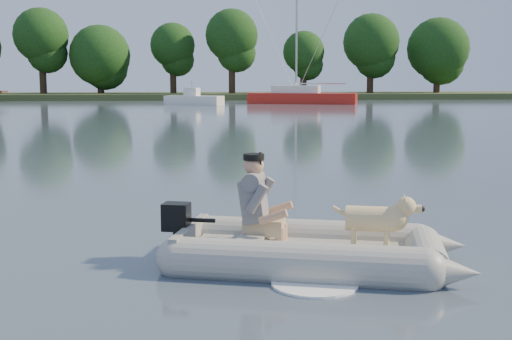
{
  "coord_description": "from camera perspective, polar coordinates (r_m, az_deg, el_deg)",
  "views": [
    {
      "loc": [
        -0.67,
        -7.15,
        2.07
      ],
      "look_at": [
        0.27,
        2.07,
        0.75
      ],
      "focal_mm": 45.0,
      "sensor_mm": 36.0,
      "label": 1
    }
  ],
  "objects": [
    {
      "name": "water",
      "position": [
        7.47,
        -0.46,
        -7.97
      ],
      "size": [
        160.0,
        160.0,
        0.0
      ],
      "primitive_type": "plane",
      "color": "slate",
      "rests_on": "ground"
    },
    {
      "name": "motorboat",
      "position": [
        52.34,
        -5.53,
        6.79
      ],
      "size": [
        5.12,
        3.6,
        2.02
      ],
      "primitive_type": null,
      "rotation": [
        0.0,
        0.0,
        -0.41
      ],
      "color": "white",
      "rests_on": "water"
    },
    {
      "name": "dog",
      "position": [
        7.19,
        10.13,
        -4.67
      ],
      "size": [
        0.94,
        0.55,
        0.59
      ],
      "primitive_type": null,
      "rotation": [
        0.0,
        0.0,
        -0.28
      ],
      "color": "tan",
      "rests_on": "dinghy"
    },
    {
      "name": "outboard_motor",
      "position": [
        7.51,
        -7.07,
        -5.61
      ],
      "size": [
        0.46,
        0.37,
        0.75
      ],
      "primitive_type": null,
      "rotation": [
        0.0,
        0.0,
        -0.28
      ],
      "color": "black",
      "rests_on": "dinghy"
    },
    {
      "name": "sailboat",
      "position": [
        54.87,
        4.06,
        6.48
      ],
      "size": [
        9.45,
        5.45,
        12.45
      ],
      "rotation": [
        0.0,
        0.0,
        -0.32
      ],
      "color": "#B21D14",
      "rests_on": "water"
    },
    {
      "name": "man",
      "position": [
        7.25,
        -0.04,
        -2.44
      ],
      "size": [
        0.83,
        0.76,
        1.03
      ],
      "primitive_type": null,
      "rotation": [
        0.0,
        0.0,
        -0.28
      ],
      "color": "slate",
      "rests_on": "dinghy"
    },
    {
      "name": "treeline",
      "position": [
        68.41,
        -8.54,
        10.86
      ],
      "size": [
        71.02,
        7.35,
        9.27
      ],
      "color": "#332316",
      "rests_on": "shore_bank"
    },
    {
      "name": "dinghy",
      "position": [
        7.15,
        5.18,
        -4.08
      ],
      "size": [
        5.38,
        4.6,
        1.33
      ],
      "primitive_type": null,
      "rotation": [
        0.0,
        0.0,
        -0.28
      ],
      "color": "#989893",
      "rests_on": "water"
    },
    {
      "name": "shore_bank",
      "position": [
        69.18,
        -5.33,
        6.54
      ],
      "size": [
        160.0,
        12.0,
        0.7
      ],
      "primitive_type": "cube",
      "color": "#47512D",
      "rests_on": "water"
    }
  ]
}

